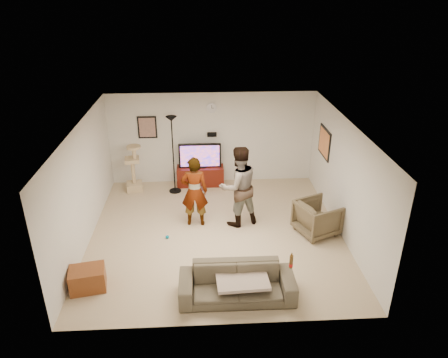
{
  "coord_description": "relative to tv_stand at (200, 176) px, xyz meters",
  "views": [
    {
      "loc": [
        -0.28,
        -7.93,
        5.08
      ],
      "look_at": [
        0.18,
        0.2,
        1.24
      ],
      "focal_mm": 33.64,
      "sensor_mm": 36.0,
      "label": 1
    }
  ],
  "objects": [
    {
      "name": "tv_screen",
      "position": [
        0.0,
        -0.04,
        0.6
      ],
      "size": [
        1.04,
        0.01,
        0.59
      ],
      "primitive_type": "cube",
      "color": "#D75A30",
      "rests_on": "tv"
    },
    {
      "name": "person_right",
      "position": [
        0.85,
        -2.09,
        0.68
      ],
      "size": [
        1.11,
        0.99,
        1.88
      ],
      "primitive_type": "imported",
      "rotation": [
        0.0,
        0.0,
        3.5
      ],
      "color": "navy",
      "rests_on": "floor"
    },
    {
      "name": "floor_lamp",
      "position": [
        -0.68,
        -0.38,
        0.77
      ],
      "size": [
        0.32,
        0.32,
        2.07
      ],
      "primitive_type": "cylinder",
      "color": "black",
      "rests_on": "floor"
    },
    {
      "name": "tv",
      "position": [
        0.0,
        0.0,
        0.6
      ],
      "size": [
        1.13,
        0.08,
        0.67
      ],
      "primitive_type": "cube",
      "color": "black",
      "rests_on": "tv_stand"
    },
    {
      "name": "console_box",
      "position": [
        -0.08,
        -0.4,
        -0.23
      ],
      "size": [
        0.4,
        0.3,
        0.07
      ],
      "primitive_type": "cube",
      "color": "silver",
      "rests_on": "floor"
    },
    {
      "name": "wall_front",
      "position": [
        0.33,
        -5.25,
        0.99
      ],
      "size": [
        5.5,
        0.04,
        2.5
      ],
      "primitive_type": "cube",
      "color": "white",
      "rests_on": "floor"
    },
    {
      "name": "toy_ball",
      "position": [
        -0.74,
        -2.66,
        -0.22
      ],
      "size": [
        0.08,
        0.08,
        0.08
      ],
      "primitive_type": "sphere",
      "color": "#00709A",
      "rests_on": "floor"
    },
    {
      "name": "ceiling",
      "position": [
        0.33,
        -2.5,
        2.25
      ],
      "size": [
        5.5,
        5.5,
        0.02
      ],
      "primitive_type": "cube",
      "color": "silver",
      "rests_on": "wall_back"
    },
    {
      "name": "wall_speaker",
      "position": [
        0.33,
        0.19,
        1.12
      ],
      "size": [
        0.25,
        0.1,
        0.1
      ],
      "primitive_type": "cube",
      "color": "black",
      "rests_on": "wall_back"
    },
    {
      "name": "throw_blanket",
      "position": [
        0.7,
        -4.6,
        0.14
      ],
      "size": [
        0.94,
        0.75,
        0.06
      ],
      "primitive_type": "cube",
      "rotation": [
        0.0,
        0.0,
        0.05
      ],
      "color": "#BDA596",
      "rests_on": "sofa"
    },
    {
      "name": "tv_stand",
      "position": [
        0.0,
        0.0,
        0.0
      ],
      "size": [
        1.26,
        0.45,
        0.53
      ],
      "primitive_type": "cube",
      "color": "#451109",
      "rests_on": "floor"
    },
    {
      "name": "side_table",
      "position": [
        -2.07,
        -4.21,
        -0.06
      ],
      "size": [
        0.7,
        0.57,
        0.41
      ],
      "primitive_type": "cube",
      "rotation": [
        0.0,
        0.0,
        0.19
      ],
      "color": "brown",
      "rests_on": "floor"
    },
    {
      "name": "sofa",
      "position": [
        0.61,
        -4.6,
        0.03
      ],
      "size": [
        2.03,
        0.8,
        0.59
      ],
      "primitive_type": "imported",
      "rotation": [
        0.0,
        0.0,
        -0.01
      ],
      "color": "#4D4537",
      "rests_on": "floor"
    },
    {
      "name": "cat_tree",
      "position": [
        -1.77,
        -0.22,
        0.38
      ],
      "size": [
        0.47,
        0.47,
        1.28
      ],
      "primitive_type": "cube",
      "rotation": [
        0.0,
        0.0,
        0.15
      ],
      "color": "tan",
      "rests_on": "floor"
    },
    {
      "name": "beer_bottle",
      "position": [
        1.54,
        -4.6,
        0.45
      ],
      "size": [
        0.06,
        0.06,
        0.25
      ],
      "primitive_type": "cylinder",
      "color": "brown",
      "rests_on": "sofa"
    },
    {
      "name": "picture_back",
      "position": [
        -1.37,
        0.23,
        1.34
      ],
      "size": [
        0.42,
        0.03,
        0.52
      ],
      "primitive_type": "cube",
      "color": "#87645A",
      "rests_on": "wall_back"
    },
    {
      "name": "wall_clock",
      "position": [
        0.33,
        0.22,
        1.84
      ],
      "size": [
        0.26,
        0.04,
        0.26
      ],
      "primitive_type": "cylinder",
      "rotation": [
        1.57,
        0.0,
        0.0
      ],
      "color": "white",
      "rests_on": "wall_back"
    },
    {
      "name": "person_left",
      "position": [
        -0.13,
        -2.06,
        0.57
      ],
      "size": [
        0.62,
        0.41,
        1.66
      ],
      "primitive_type": "imported",
      "rotation": [
        0.0,
        0.0,
        3.11
      ],
      "color": "gray",
      "rests_on": "floor"
    },
    {
      "name": "armchair",
      "position": [
        2.55,
        -2.6,
        0.12
      ],
      "size": [
        1.09,
        1.07,
        0.76
      ],
      "primitive_type": "imported",
      "rotation": [
        0.0,
        0.0,
        1.97
      ],
      "color": "brown",
      "rests_on": "floor"
    },
    {
      "name": "wall_right",
      "position": [
        3.08,
        -2.5,
        0.99
      ],
      "size": [
        0.04,
        5.5,
        2.5
      ],
      "primitive_type": "cube",
      "color": "white",
      "rests_on": "floor"
    },
    {
      "name": "picture_right",
      "position": [
        3.06,
        -0.9,
        1.24
      ],
      "size": [
        0.03,
        0.78,
        0.62
      ],
      "primitive_type": "cube",
      "color": "#E38146",
      "rests_on": "wall_right"
    },
    {
      "name": "wall_back",
      "position": [
        0.33,
        0.25,
        0.99
      ],
      "size": [
        5.5,
        0.04,
        2.5
      ],
      "primitive_type": "cube",
      "color": "white",
      "rests_on": "floor"
    },
    {
      "name": "floor",
      "position": [
        0.33,
        -2.5,
        -0.27
      ],
      "size": [
        5.5,
        5.5,
        0.02
      ],
      "primitive_type": "cube",
      "color": "tan",
      "rests_on": "ground"
    },
    {
      "name": "wall_left",
      "position": [
        -2.42,
        -2.5,
        0.99
      ],
      "size": [
        0.04,
        5.5,
        2.5
      ],
      "primitive_type": "cube",
      "color": "white",
      "rests_on": "floor"
    }
  ]
}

